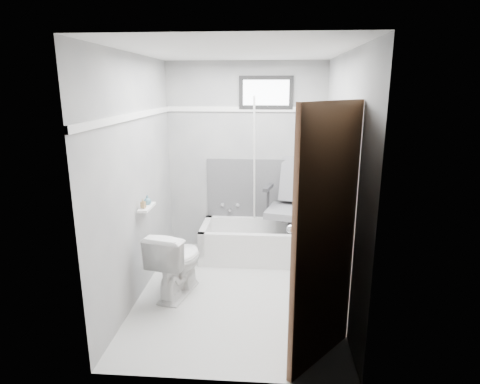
# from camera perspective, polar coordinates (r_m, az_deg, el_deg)

# --- Properties ---
(floor) EXTENTS (2.60, 2.60, 0.00)m
(floor) POSITION_cam_1_polar(r_m,az_deg,el_deg) (4.33, -0.36, -14.13)
(floor) COLOR silver
(floor) RESTS_ON ground
(ceiling) EXTENTS (2.60, 2.60, 0.00)m
(ceiling) POSITION_cam_1_polar(r_m,az_deg,el_deg) (3.80, -0.42, 19.44)
(ceiling) COLOR silver
(ceiling) RESTS_ON floor
(wall_back) EXTENTS (2.00, 0.02, 2.40)m
(wall_back) POSITION_cam_1_polar(r_m,az_deg,el_deg) (5.16, 0.79, 4.82)
(wall_back) COLOR gray
(wall_back) RESTS_ON floor
(wall_front) EXTENTS (2.00, 0.02, 2.40)m
(wall_front) POSITION_cam_1_polar(r_m,az_deg,el_deg) (2.65, -2.68, -4.87)
(wall_front) COLOR gray
(wall_front) RESTS_ON floor
(wall_left) EXTENTS (0.02, 2.60, 2.40)m
(wall_left) POSITION_cam_1_polar(r_m,az_deg,el_deg) (4.09, -14.48, 1.73)
(wall_left) COLOR gray
(wall_left) RESTS_ON floor
(wall_right) EXTENTS (0.02, 2.60, 2.40)m
(wall_right) POSITION_cam_1_polar(r_m,az_deg,el_deg) (3.94, 14.27, 1.25)
(wall_right) COLOR gray
(wall_right) RESTS_ON floor
(bathtub) EXTENTS (1.50, 0.70, 0.42)m
(bathtub) POSITION_cam_1_polar(r_m,az_deg,el_deg) (5.07, 3.11, -7.04)
(bathtub) COLOR white
(bathtub) RESTS_ON floor
(office_chair) EXTENTS (0.79, 0.79, 1.13)m
(office_chair) POSITION_cam_1_polar(r_m,az_deg,el_deg) (4.94, 7.21, -1.89)
(office_chair) COLOR slate
(office_chair) RESTS_ON bathtub
(toilet) EXTENTS (0.55, 0.79, 0.70)m
(toilet) POSITION_cam_1_polar(r_m,az_deg,el_deg) (4.22, -8.97, -9.79)
(toilet) COLOR white
(toilet) RESTS_ON floor
(door) EXTENTS (0.78, 0.78, 2.00)m
(door) POSITION_cam_1_polar(r_m,az_deg,el_deg) (2.80, 17.98, -8.85)
(door) COLOR brown
(door) RESTS_ON floor
(window) EXTENTS (0.66, 0.04, 0.40)m
(window) POSITION_cam_1_polar(r_m,az_deg,el_deg) (5.06, 3.72, 13.93)
(window) COLOR black
(window) RESTS_ON wall_back
(backerboard) EXTENTS (1.50, 0.02, 0.78)m
(backerboard) POSITION_cam_1_polar(r_m,az_deg,el_deg) (5.23, 3.50, 0.44)
(backerboard) COLOR #4C4C4F
(backerboard) RESTS_ON wall_back
(trim_back) EXTENTS (2.00, 0.02, 0.06)m
(trim_back) POSITION_cam_1_polar(r_m,az_deg,el_deg) (5.08, 0.81, 11.70)
(trim_back) COLOR white
(trim_back) RESTS_ON wall_back
(trim_left) EXTENTS (0.02, 2.60, 0.06)m
(trim_left) POSITION_cam_1_polar(r_m,az_deg,el_deg) (4.00, -14.87, 10.41)
(trim_left) COLOR white
(trim_left) RESTS_ON wall_left
(pole) EXTENTS (0.02, 0.51, 1.89)m
(pole) POSITION_cam_1_polar(r_m,az_deg,el_deg) (4.95, 2.05, 2.62)
(pole) COLOR white
(pole) RESTS_ON bathtub
(shelf) EXTENTS (0.10, 0.32, 0.02)m
(shelf) POSITION_cam_1_polar(r_m,az_deg,el_deg) (4.19, -13.10, -2.12)
(shelf) COLOR white
(shelf) RESTS_ON wall_left
(soap_bottle_a) EXTENTS (0.05, 0.05, 0.09)m
(soap_bottle_a) POSITION_cam_1_polar(r_m,az_deg,el_deg) (4.10, -13.62, -1.57)
(soap_bottle_a) COLOR #9C7C4E
(soap_bottle_a) RESTS_ON shelf
(soap_bottle_b) EXTENTS (0.09, 0.09, 0.10)m
(soap_bottle_b) POSITION_cam_1_polar(r_m,az_deg,el_deg) (4.23, -13.04, -1.12)
(soap_bottle_b) COLOR teal
(soap_bottle_b) RESTS_ON shelf
(faucet) EXTENTS (0.26, 0.10, 0.16)m
(faucet) POSITION_cam_1_polar(r_m,az_deg,el_deg) (5.30, -1.41, -2.14)
(faucet) COLOR silver
(faucet) RESTS_ON wall_back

